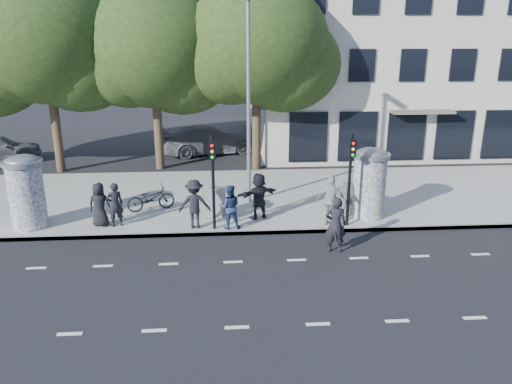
{
  "coord_description": "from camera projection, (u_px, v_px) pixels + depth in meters",
  "views": [
    {
      "loc": [
        -0.27,
        -12.74,
        6.93
      ],
      "look_at": [
        0.86,
        3.5,
        1.6
      ],
      "focal_mm": 35.0,
      "sensor_mm": 36.0,
      "label": 1
    }
  ],
  "objects": [
    {
      "name": "building",
      "position": [
        410.0,
        44.0,
        32.13
      ],
      "size": [
        20.3,
        15.85,
        12.0
      ],
      "color": "#ABA18F",
      "rests_on": "ground"
    },
    {
      "name": "cabinet_right",
      "position": [
        350.0,
        197.0,
        19.31
      ],
      "size": [
        0.61,
        0.5,
        1.15
      ],
      "primitive_type": "cube",
      "rotation": [
        0.0,
        0.0,
        0.19
      ],
      "color": "slate",
      "rests_on": "sidewalk"
    },
    {
      "name": "ped_e",
      "position": [
        331.0,
        201.0,
        17.87
      ],
      "size": [
        1.23,
        0.97,
        1.83
      ],
      "primitive_type": "imported",
      "rotation": [
        0.0,
        0.0,
        2.76
      ],
      "color": "#A0A0A3",
      "rests_on": "sidewalk"
    },
    {
      "name": "ped_a",
      "position": [
        100.0,
        205.0,
        17.82
      ],
      "size": [
        0.84,
        0.59,
        1.62
      ],
      "primitive_type": "imported",
      "rotation": [
        0.0,
        0.0,
        3.04
      ],
      "color": "black",
      "rests_on": "sidewalk"
    },
    {
      "name": "traffic_pole_far",
      "position": [
        350.0,
        170.0,
        17.43
      ],
      "size": [
        0.22,
        0.31,
        3.4
      ],
      "color": "black",
      "rests_on": "sidewalk"
    },
    {
      "name": "curb",
      "position": [
        231.0,
        233.0,
        17.6
      ],
      "size": [
        40.0,
        0.1,
        0.16
      ],
      "primitive_type": "cube",
      "color": "slate",
      "rests_on": "ground"
    },
    {
      "name": "sidewalk",
      "position": [
        229.0,
        197.0,
        21.34
      ],
      "size": [
        40.0,
        8.0,
        0.15
      ],
      "primitive_type": "cube",
      "color": "gray",
      "rests_on": "ground"
    },
    {
      "name": "ped_d",
      "position": [
        194.0,
        204.0,
        17.64
      ],
      "size": [
        1.16,
        0.68,
        1.78
      ],
      "primitive_type": "imported",
      "rotation": [
        0.0,
        0.0,
        3.16
      ],
      "color": "black",
      "rests_on": "sidewalk"
    },
    {
      "name": "traffic_pole_near",
      "position": [
        213.0,
        173.0,
        17.12
      ],
      "size": [
        0.22,
        0.31,
        3.4
      ],
      "color": "black",
      "rests_on": "sidewalk"
    },
    {
      "name": "lane_dash_near",
      "position": [
        237.0,
        327.0,
        12.17
      ],
      "size": [
        32.0,
        0.12,
        0.01
      ],
      "primitive_type": "cube",
      "color": "silver",
      "rests_on": "ground"
    },
    {
      "name": "bicycle",
      "position": [
        151.0,
        198.0,
        19.47
      ],
      "size": [
        1.2,
        1.96,
        0.97
      ],
      "primitive_type": "imported",
      "rotation": [
        0.0,
        0.0,
        1.89
      ],
      "color": "black",
      "rests_on": "sidewalk"
    },
    {
      "name": "lane_dash_far",
      "position": [
        233.0,
        262.0,
        15.58
      ],
      "size": [
        32.0,
        0.12,
        0.01
      ],
      "primitive_type": "cube",
      "color": "silver",
      "rests_on": "ground"
    },
    {
      "name": "street_lamp",
      "position": [
        249.0,
        88.0,
        19.1
      ],
      "size": [
        0.25,
        0.93,
        8.0
      ],
      "color": "slate",
      "rests_on": "sidewalk"
    },
    {
      "name": "ad_column_left",
      "position": [
        26.0,
        190.0,
        17.56
      ],
      "size": [
        1.36,
        1.36,
        2.65
      ],
      "color": "beige",
      "rests_on": "sidewalk"
    },
    {
      "name": "ad_column_right",
      "position": [
        370.0,
        181.0,
        18.58
      ],
      "size": [
        1.36,
        1.36,
        2.65
      ],
      "color": "beige",
      "rests_on": "sidewalk"
    },
    {
      "name": "man_road",
      "position": [
        336.0,
        225.0,
        16.06
      ],
      "size": [
        0.75,
        0.55,
        1.87
      ],
      "primitive_type": "imported",
      "rotation": [
        0.0,
        0.0,
        2.98
      ],
      "color": "black",
      "rests_on": "ground"
    },
    {
      "name": "tree_center",
      "position": [
        256.0,
        42.0,
        24.05
      ],
      "size": [
        7.0,
        7.0,
        9.3
      ],
      "color": "#38281C",
      "rests_on": "ground"
    },
    {
      "name": "cabinet_left",
      "position": [
        217.0,
        201.0,
        18.91
      ],
      "size": [
        0.65,
        0.57,
        1.12
      ],
      "primitive_type": "cube",
      "rotation": [
        0.0,
        0.0,
        -0.41
      ],
      "color": "gray",
      "rests_on": "sidewalk"
    },
    {
      "name": "car_right",
      "position": [
        209.0,
        140.0,
        28.96
      ],
      "size": [
        3.71,
        5.96,
        1.61
      ],
      "primitive_type": "imported",
      "rotation": [
        0.0,
        0.0,
        1.85
      ],
      "color": "#595B61",
      "rests_on": "ground"
    },
    {
      "name": "tree_mid_left",
      "position": [
        45.0,
        39.0,
        23.52
      ],
      "size": [
        7.2,
        7.2,
        9.57
      ],
      "color": "#38281C",
      "rests_on": "ground"
    },
    {
      "name": "ground",
      "position": [
        234.0,
        284.0,
        14.25
      ],
      "size": [
        120.0,
        120.0,
        0.0
      ],
      "primitive_type": "plane",
      "color": "black",
      "rests_on": "ground"
    },
    {
      "name": "ped_f",
      "position": [
        259.0,
        196.0,
        18.53
      ],
      "size": [
        1.73,
        1.2,
        1.76
      ],
      "primitive_type": "imported",
      "rotation": [
        0.0,
        0.0,
        3.56
      ],
      "color": "black",
      "rests_on": "sidewalk"
    },
    {
      "name": "ped_c",
      "position": [
        230.0,
        207.0,
        17.6
      ],
      "size": [
        0.79,
        0.62,
        1.61
      ],
      "primitive_type": "imported",
      "rotation": [
        0.0,
        0.0,
        3.16
      ],
      "color": "#1F2A4E",
      "rests_on": "sidewalk"
    },
    {
      "name": "tree_near_left",
      "position": [
        153.0,
        48.0,
        24.17
      ],
      "size": [
        6.8,
        6.8,
        8.97
      ],
      "color": "#38281C",
      "rests_on": "ground"
    },
    {
      "name": "ped_b",
      "position": [
        115.0,
        205.0,
        17.81
      ],
      "size": [
        0.7,
        0.6,
        1.62
      ],
      "primitive_type": "imported",
      "rotation": [
        0.0,
        0.0,
        3.57
      ],
      "color": "black",
      "rests_on": "sidewalk"
    }
  ]
}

